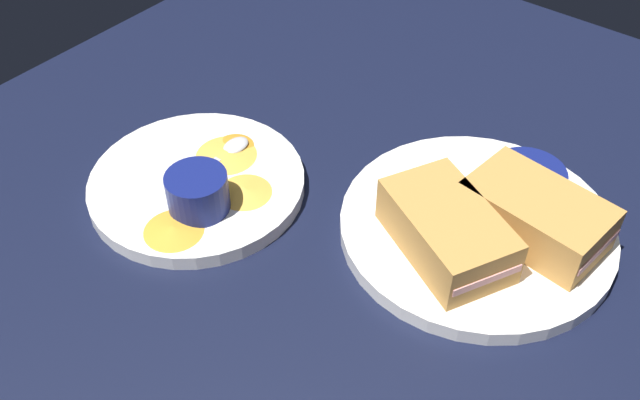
% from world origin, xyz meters
% --- Properties ---
extents(ground_plane, '(1.10, 1.10, 0.03)m').
position_xyz_m(ground_plane, '(0.00, 0.00, -0.01)').
color(ground_plane, black).
extents(plate_sandwich_main, '(0.27, 0.27, 0.02)m').
position_xyz_m(plate_sandwich_main, '(-0.04, -0.09, 0.01)').
color(plate_sandwich_main, white).
rests_on(plate_sandwich_main, ground_plane).
extents(sandwich_half_near, '(0.15, 0.13, 0.05)m').
position_xyz_m(sandwich_half_near, '(-0.03, -0.04, 0.04)').
color(sandwich_half_near, '#C68C42').
rests_on(sandwich_half_near, plate_sandwich_main).
extents(sandwich_half_far, '(0.14, 0.09, 0.05)m').
position_xyz_m(sandwich_half_far, '(-0.09, -0.11, 0.04)').
color(sandwich_half_far, '#C68C42').
rests_on(sandwich_half_far, plate_sandwich_main).
extents(ramekin_dark_sauce, '(0.07, 0.07, 0.04)m').
position_xyz_m(ramekin_dark_sauce, '(-0.06, -0.15, 0.04)').
color(ramekin_dark_sauce, navy).
rests_on(ramekin_dark_sauce, plate_sandwich_main).
extents(spoon_by_dark_ramekin, '(0.07, 0.09, 0.01)m').
position_xyz_m(spoon_by_dark_ramekin, '(-0.03, -0.10, 0.02)').
color(spoon_by_dark_ramekin, silver).
rests_on(spoon_by_dark_ramekin, plate_sandwich_main).
extents(plate_chips_companion, '(0.22, 0.22, 0.02)m').
position_xyz_m(plate_chips_companion, '(0.22, 0.03, 0.01)').
color(plate_chips_companion, white).
rests_on(plate_chips_companion, ground_plane).
extents(ramekin_light_gravy, '(0.06, 0.06, 0.04)m').
position_xyz_m(ramekin_light_gravy, '(0.19, 0.06, 0.04)').
color(ramekin_light_gravy, navy).
rests_on(ramekin_light_gravy, plate_chips_companion).
extents(spoon_by_gravy_ramekin, '(0.02, 0.10, 0.01)m').
position_xyz_m(spoon_by_gravy_ramekin, '(0.22, -0.02, 0.02)').
color(spoon_by_gravy_ramekin, silver).
rests_on(spoon_by_gravy_ramekin, plate_chips_companion).
extents(plantain_chip_scatter, '(0.13, 0.20, 0.01)m').
position_xyz_m(plantain_chip_scatter, '(0.20, 0.02, 0.02)').
color(plantain_chip_scatter, gold).
rests_on(plantain_chip_scatter, plate_chips_companion).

